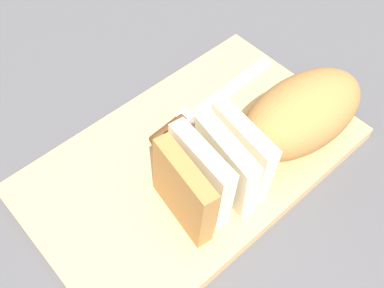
# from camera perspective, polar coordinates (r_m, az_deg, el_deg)

# --- Properties ---
(ground_plane) EXTENTS (3.00, 3.00, 0.00)m
(ground_plane) POSITION_cam_1_polar(r_m,az_deg,el_deg) (0.63, -0.00, -2.71)
(ground_plane) COLOR #4C4C51
(cutting_board) EXTENTS (0.45, 0.28, 0.02)m
(cutting_board) POSITION_cam_1_polar(r_m,az_deg,el_deg) (0.62, -0.00, -2.19)
(cutting_board) COLOR tan
(cutting_board) RESTS_ON ground_plane
(bread_loaf) EXTENTS (0.32, 0.14, 0.10)m
(bread_loaf) POSITION_cam_1_polar(r_m,az_deg,el_deg) (0.59, 10.68, 1.77)
(bread_loaf) COLOR #A8753D
(bread_loaf) RESTS_ON cutting_board
(bread_knife) EXTENTS (0.24, 0.04, 0.02)m
(bread_knife) POSITION_cam_1_polar(r_m,az_deg,el_deg) (0.64, -0.77, 3.06)
(bread_knife) COLOR silver
(bread_knife) RESTS_ON cutting_board
(crumb_near_knife) EXTENTS (0.01, 0.01, 0.01)m
(crumb_near_knife) POSITION_cam_1_polar(r_m,az_deg,el_deg) (0.63, 6.00, 0.32)
(crumb_near_knife) COLOR tan
(crumb_near_knife) RESTS_ON cutting_board
(crumb_near_loaf) EXTENTS (0.01, 0.01, 0.01)m
(crumb_near_loaf) POSITION_cam_1_polar(r_m,az_deg,el_deg) (0.61, 2.86, -1.76)
(crumb_near_loaf) COLOR tan
(crumb_near_loaf) RESTS_ON cutting_board
(crumb_stray_left) EXTENTS (0.00, 0.00, 0.00)m
(crumb_stray_left) POSITION_cam_1_polar(r_m,az_deg,el_deg) (0.60, 0.03, -2.63)
(crumb_stray_left) COLOR tan
(crumb_stray_left) RESTS_ON cutting_board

